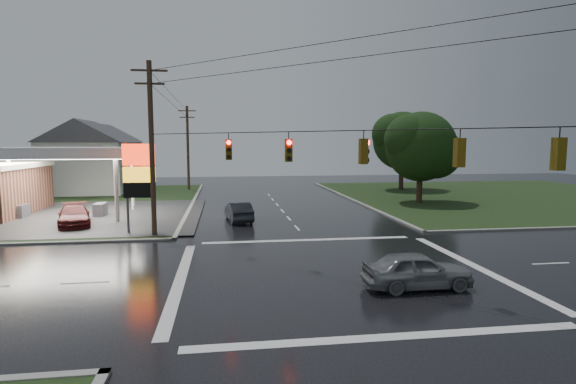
{
  "coord_description": "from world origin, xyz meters",
  "views": [
    {
      "loc": [
        -4.99,
        -19.7,
        5.98
      ],
      "look_at": [
        -1.21,
        7.01,
        3.0
      ],
      "focal_mm": 28.0,
      "sensor_mm": 36.0,
      "label": 1
    }
  ],
  "objects": [
    {
      "name": "ground",
      "position": [
        0.0,
        0.0,
        0.0
      ],
      "size": [
        120.0,
        120.0,
        0.0
      ],
      "primitive_type": "plane",
      "color": "black",
      "rests_on": "ground"
    },
    {
      "name": "grass_nw",
      "position": [
        -26.0,
        26.0,
        0.04
      ],
      "size": [
        36.0,
        36.0,
        0.08
      ],
      "primitive_type": "cube",
      "color": "black",
      "rests_on": "ground"
    },
    {
      "name": "grass_ne",
      "position": [
        26.0,
        26.0,
        0.04
      ],
      "size": [
        36.0,
        36.0,
        0.08
      ],
      "primitive_type": "cube",
      "color": "black",
      "rests_on": "ground"
    },
    {
      "name": "pylon_sign",
      "position": [
        -10.5,
        10.5,
        4.01
      ],
      "size": [
        2.0,
        0.35,
        6.0
      ],
      "color": "#59595E",
      "rests_on": "ground"
    },
    {
      "name": "utility_pole_nw",
      "position": [
        -9.5,
        9.5,
        5.72
      ],
      "size": [
        2.2,
        0.32,
        11.0
      ],
      "color": "#382619",
      "rests_on": "ground"
    },
    {
      "name": "utility_pole_n",
      "position": [
        -9.5,
        38.0,
        5.47
      ],
      "size": [
        2.2,
        0.32,
        10.5
      ],
      "color": "#382619",
      "rests_on": "ground"
    },
    {
      "name": "traffic_signals",
      "position": [
        0.02,
        -0.02,
        6.48
      ],
      "size": [
        26.87,
        26.87,
        1.47
      ],
      "color": "black",
      "rests_on": "ground"
    },
    {
      "name": "house_near",
      "position": [
        -20.95,
        36.0,
        4.41
      ],
      "size": [
        11.05,
        8.48,
        8.6
      ],
      "color": "silver",
      "rests_on": "ground"
    },
    {
      "name": "house_far",
      "position": [
        -21.95,
        48.0,
        4.41
      ],
      "size": [
        11.05,
        8.48,
        8.6
      ],
      "color": "silver",
      "rests_on": "ground"
    },
    {
      "name": "tree_ne_near",
      "position": [
        14.14,
        21.99,
        5.56
      ],
      "size": [
        7.99,
        6.8,
        8.98
      ],
      "color": "black",
      "rests_on": "ground"
    },
    {
      "name": "tree_ne_far",
      "position": [
        17.15,
        33.99,
        6.18
      ],
      "size": [
        8.46,
        7.2,
        9.8
      ],
      "color": "black",
      "rests_on": "ground"
    },
    {
      "name": "car_north",
      "position": [
        -3.98,
        14.29,
        0.74
      ],
      "size": [
        2.18,
        4.67,
        1.48
      ],
      "primitive_type": "imported",
      "rotation": [
        0.0,
        0.0,
        3.28
      ],
      "color": "black",
      "rests_on": "ground"
    },
    {
      "name": "car_crossing",
      "position": [
        2.79,
        -2.65,
        0.76
      ],
      "size": [
        4.48,
        1.83,
        1.52
      ],
      "primitive_type": "imported",
      "rotation": [
        0.0,
        0.0,
        1.58
      ],
      "color": "slate",
      "rests_on": "ground"
    },
    {
      "name": "car_pump",
      "position": [
        -15.76,
        14.0,
        0.75
      ],
      "size": [
        3.55,
        5.57,
        1.5
      ],
      "primitive_type": "imported",
      "rotation": [
        0.0,
        0.0,
        0.3
      ],
      "color": "#541413",
      "rests_on": "ground"
    }
  ]
}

